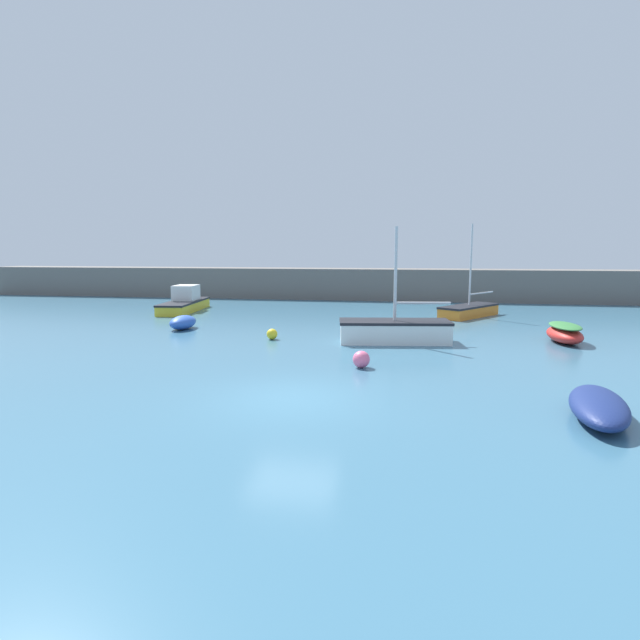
# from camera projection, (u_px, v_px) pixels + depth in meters

# --- Properties ---
(ground_plane) EXTENTS (120.00, 120.00, 0.20)m
(ground_plane) POSITION_uv_depth(u_px,v_px,m) (292.00, 402.00, 13.70)
(ground_plane) COLOR #38667F
(harbor_breakwater) EXTENTS (67.71, 3.13, 2.51)m
(harbor_breakwater) POSITION_uv_depth(u_px,v_px,m) (369.00, 284.00, 41.07)
(harbor_breakwater) COLOR #66605B
(harbor_breakwater) RESTS_ON ground_plane
(sailboat_tall_mast) EXTENTS (4.02, 4.72, 5.58)m
(sailboat_tall_mast) POSITION_uv_depth(u_px,v_px,m) (469.00, 310.00, 30.33)
(sailboat_tall_mast) COLOR orange
(sailboat_tall_mast) RESTS_ON ground_plane
(fishing_dinghy_green) EXTENTS (1.11, 2.03, 0.70)m
(fishing_dinghy_green) POSITION_uv_depth(u_px,v_px,m) (183.00, 322.00, 25.56)
(fishing_dinghy_green) COLOR #2D56B7
(fishing_dinghy_green) RESTS_ON ground_plane
(sailboat_twin_hulled) EXTENTS (5.02, 2.46, 5.03)m
(sailboat_twin_hulled) POSITION_uv_depth(u_px,v_px,m) (394.00, 331.00, 21.92)
(sailboat_twin_hulled) COLOR white
(sailboat_twin_hulled) RESTS_ON ground_plane
(rowboat_with_red_cover) EXTENTS (1.32, 2.88, 0.85)m
(rowboat_with_red_cover) POSITION_uv_depth(u_px,v_px,m) (565.00, 333.00, 21.87)
(rowboat_with_red_cover) COLOR red
(rowboat_with_red_cover) RESTS_ON ground_plane
(rowboat_blue_near) EXTENTS (1.98, 3.57, 0.63)m
(rowboat_blue_near) POSITION_uv_depth(u_px,v_px,m) (598.00, 406.00, 11.96)
(rowboat_blue_near) COLOR navy
(rowboat_blue_near) RESTS_ON ground_plane
(cabin_cruiser_white) EXTENTS (2.37, 6.13, 1.70)m
(cabin_cruiser_white) POSITION_uv_depth(u_px,v_px,m) (185.00, 302.00, 33.16)
(cabin_cruiser_white) COLOR yellow
(cabin_cruiser_white) RESTS_ON ground_plane
(mooring_buoy_yellow) EXTENTS (0.49, 0.49, 0.49)m
(mooring_buoy_yellow) POSITION_uv_depth(u_px,v_px,m) (272.00, 334.00, 22.62)
(mooring_buoy_yellow) COLOR yellow
(mooring_buoy_yellow) RESTS_ON ground_plane
(mooring_buoy_pink) EXTENTS (0.59, 0.59, 0.59)m
(mooring_buoy_pink) POSITION_uv_depth(u_px,v_px,m) (361.00, 359.00, 17.17)
(mooring_buoy_pink) COLOR #EA668C
(mooring_buoy_pink) RESTS_ON ground_plane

